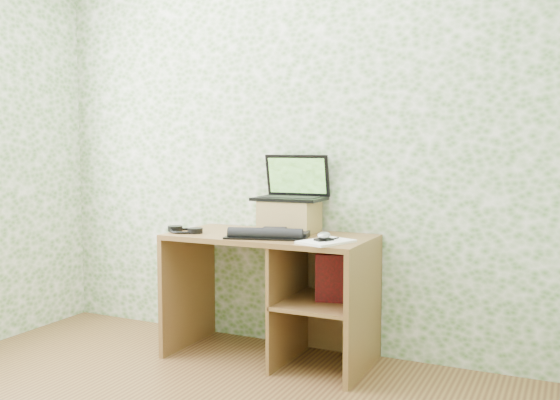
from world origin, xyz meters
The scene contains 10 objects.
wall_back centered at (0.00, 1.75, 1.30)m, with size 3.50×3.50×0.00m, color silver.
desk centered at (0.08, 1.47, 0.48)m, with size 1.20×0.60×0.75m.
riser centered at (0.06, 1.58, 0.85)m, with size 0.33×0.27×0.20m, color #9C7B46.
laptop centered at (0.06, 1.63, 1.01)m, with size 0.42×0.30×0.28m.
keyboard centered at (0.06, 1.32, 0.77)m, with size 0.47×0.34×0.07m.
headphones centered at (-0.52, 1.31, 0.76)m, with size 0.26×0.22×0.03m.
notepad centered at (0.41, 1.29, 0.76)m, with size 0.20×0.28×0.01m, color white.
mouse centered at (0.41, 1.28, 0.78)m, with size 0.07×0.11×0.04m, color #BABABC.
pen centered at (0.44, 1.32, 0.77)m, with size 0.01×0.01×0.14m, color black.
red_box centered at (0.42, 1.44, 0.53)m, with size 0.23×0.07×0.27m, color maroon.
Camera 1 is at (1.63, -1.84, 1.28)m, focal length 40.00 mm.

